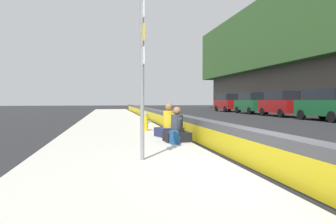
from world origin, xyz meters
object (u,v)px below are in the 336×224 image
Objects in this scene: parked_car_far at (227,102)px; parked_car_midline at (251,103)px; fire_hydrant at (145,121)px; seated_person_foreground at (177,131)px; parked_car_third at (327,104)px; parked_car_fourth at (281,103)px; seated_person_middle at (169,126)px; backpack at (174,138)px; route_sign_post at (142,66)px.

parked_car_midline is at bearing -179.19° from parked_car_far.
seated_person_foreground is at bearing -170.46° from fire_hydrant.
parked_car_third is 11.50m from parked_car_midline.
parked_car_fourth is (5.86, -0.02, 0.00)m from parked_car_third.
parked_car_third is at bearing 179.84° from parked_car_fourth.
seated_person_middle is 0.25× the size of parked_car_fourth.
parked_car_fourth is 1.00× the size of parked_car_midline.
parked_car_third reaches higher than backpack.
parked_car_midline reaches higher than seated_person_middle.
seated_person_foreground is at bearing 179.44° from seated_person_middle.
backpack is at bearing 154.59° from parked_car_far.
backpack is 25.02m from parked_car_midline.
seated_person_foreground is 1.38m from seated_person_middle.
parked_car_fourth is at bearing -39.07° from route_sign_post.
fire_hydrant is 4.11m from backpack.
route_sign_post is 0.74× the size of parked_car_third.
parked_car_third and parked_car_fourth have the same top height.
parked_car_third reaches higher than seated_person_middle.
route_sign_post is at bearing 154.34° from parked_car_far.
fire_hydrant is 3.58m from seated_person_foreground.
parked_car_third is (9.73, -13.22, 0.85)m from backpack.
parked_car_fourth is at bearing -179.45° from parked_car_far.
parked_car_far is at bearing -25.66° from route_sign_post.
route_sign_post is 0.75× the size of parked_car_fourth.
seated_person_foreground is at bearing 139.09° from parked_car_fourth.
seated_person_foreground is at bearing -20.83° from backpack.
parked_car_far is at bearing 0.81° from parked_car_midline.
fire_hydrant is 2.23m from seated_person_middle.
fire_hydrant is at bearing 112.53° from parked_car_third.
seated_person_middle is 0.25× the size of parked_car_midline.
parked_car_far is at bearing -26.66° from seated_person_middle.
parked_car_far is (23.53, -13.50, 0.60)m from fire_hydrant.
route_sign_post is 3.21× the size of seated_person_foreground.
route_sign_post is 22.95m from parked_car_fourth.
fire_hydrant is 17.84m from parked_car_fourth.
parked_car_midline is at bearing -33.95° from seated_person_middle.
parked_car_third is (11.94, -14.43, -1.05)m from route_sign_post.
parked_car_fourth and parked_car_midline have the same top height.
parked_car_midline is (20.67, -13.00, 0.69)m from seated_person_foreground.
route_sign_post is 3.16m from backpack.
seated_person_middle is at bearing 120.94° from parked_car_third.
fire_hydrant is 0.18× the size of parked_car_midline.
backpack is 0.08× the size of parked_car_midline.
route_sign_post reaches higher than parked_car_far.
parked_car_midline is 1.00× the size of parked_car_far.
parked_car_fourth is 5.64m from parked_car_midline.
parked_car_third is (5.64, -13.60, 0.60)m from fire_hydrant.
parked_car_fourth is (17.80, -14.45, -1.05)m from route_sign_post.
parked_car_fourth is 12.03m from parked_car_far.
route_sign_post is 3.56m from seated_person_foreground.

